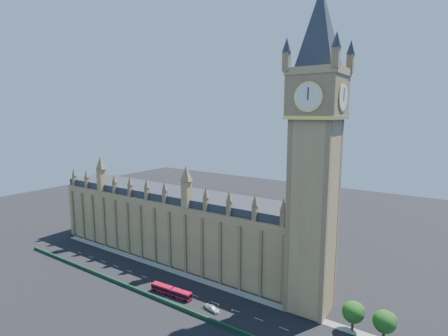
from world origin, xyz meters
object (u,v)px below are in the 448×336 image
Objects in this scene: car_silver at (185,295)px; car_white at (213,309)px; red_bus at (171,291)px; car_grey at (173,294)px.

car_white is (12.22, -1.24, 0.01)m from car_silver.
car_white reaches higher than car_silver.
car_silver is 12.29m from car_white.
car_silver is at bearing 13.93° from red_bus.
car_grey is at bearing 106.23° from car_silver.
red_bus is at bearing 104.50° from car_silver.
red_bus is 3.05× the size of car_white.
car_grey is (0.60, 0.05, -0.65)m from red_bus.
red_bus is at bearing 93.05° from car_grey.
red_bus reaches higher than car_grey.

